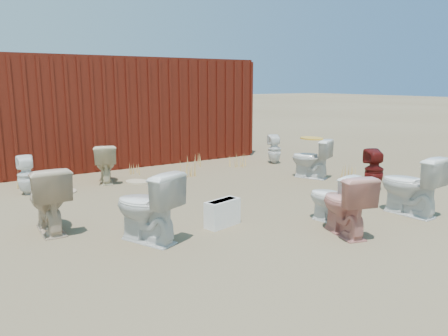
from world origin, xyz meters
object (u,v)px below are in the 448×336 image
toilet_back_a (26,175)px  toilet_back_e (274,149)px  shipping_container (120,110)px  toilet_front_pink (345,204)px  toilet_back_beige_right (105,163)px  toilet_front_a (147,207)px  toilet_front_c (332,198)px  toilet_front_maroon (374,170)px  toilet_back_beige_left (48,199)px  loose_tank (222,213)px  toilet_front_e (410,185)px  toilet_back_yellowlid (311,158)px

toilet_back_a → toilet_back_e: 5.31m
toilet_back_a → shipping_container: bearing=-134.2°
toilet_front_pink → toilet_back_beige_right: (-1.59, 4.42, -0.03)m
toilet_front_pink → toilet_back_beige_right: 4.70m
toilet_front_a → toilet_front_c: bearing=140.3°
toilet_front_maroon → toilet_back_e: toilet_front_maroon is taller
shipping_container → toilet_back_a: size_ratio=9.15×
toilet_back_a → toilet_back_e: toilet_back_e is taller
toilet_back_a → toilet_front_pink: bearing=127.3°
toilet_front_c → toilet_front_a: bearing=-24.9°
toilet_front_maroon → toilet_back_beige_left: toilet_back_beige_left is taller
toilet_front_c → loose_tank: toilet_front_c is taller
toilet_front_a → toilet_back_beige_left: toilet_front_a is taller
toilet_front_e → toilet_front_a: bearing=-21.2°
toilet_front_a → toilet_front_c: size_ratio=1.28×
toilet_front_a → toilet_front_c: (2.38, -0.65, -0.09)m
toilet_front_a → toilet_back_a: toilet_front_a is taller
toilet_back_e → toilet_front_pink: bearing=84.8°
loose_tank → toilet_front_maroon: bearing=-10.0°
shipping_container → toilet_front_pink: shipping_container is taller
toilet_front_pink → toilet_back_beige_left: bearing=-18.8°
shipping_container → toilet_front_a: shipping_container is taller
toilet_front_maroon → toilet_back_yellowlid: size_ratio=0.92×
toilet_front_e → toilet_front_maroon: bearing=-127.7°
toilet_back_a → toilet_back_beige_left: 2.17m
toilet_back_beige_left → loose_tank: bearing=153.8°
toilet_front_pink → toilet_back_yellowlid: size_ratio=1.00×
toilet_back_a → toilet_front_c: bearing=132.3°
toilet_front_maroon → loose_tank: toilet_front_maroon is taller
toilet_front_maroon → toilet_front_e: bearing=84.7°
toilet_front_e → toilet_back_beige_left: size_ratio=1.02×
toilet_front_c → loose_tank: 1.49m
shipping_container → toilet_front_maroon: size_ratio=8.42×
toilet_front_a → toilet_back_e: (4.49, 3.15, -0.10)m
toilet_back_beige_right → toilet_back_e: size_ratio=1.09×
toilet_front_pink → toilet_front_c: toilet_front_pink is taller
toilet_front_pink → toilet_back_beige_left: size_ratio=0.92×
toilet_front_e → toilet_back_a: (-4.40, 4.18, -0.10)m
toilet_front_maroon → toilet_back_beige_left: size_ratio=0.84×
toilet_back_a → loose_tank: (1.88, -3.17, -0.15)m
toilet_front_maroon → toilet_back_beige_right: (-3.79, 3.09, 0.01)m
toilet_back_beige_left → toilet_back_yellowlid: bearing=-172.9°
toilet_back_a → toilet_back_beige_left: toilet_back_beige_left is taller
toilet_front_e → toilet_back_yellowlid: 2.60m
toilet_front_a → toilet_front_pink: 2.42m
toilet_back_beige_right → toilet_front_pink: bearing=125.6°
toilet_front_a → toilet_back_e: toilet_front_a is taller
toilet_front_e → toilet_back_beige_right: (-3.01, 4.34, -0.07)m
toilet_front_e → toilet_back_beige_right: bearing=-60.7°
toilet_front_e → toilet_back_a: size_ratio=1.31×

